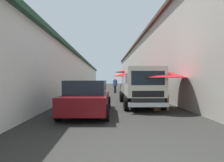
{
  "coord_description": "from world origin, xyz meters",
  "views": [
    {
      "loc": [
        -2.47,
        0.48,
        1.49
      ],
      "look_at": [
        12.82,
        0.02,
        1.35
      ],
      "focal_mm": 26.12,
      "sensor_mm": 36.0,
      "label": 1
    }
  ],
  "objects_px": {
    "delivery_truck": "(141,88)",
    "vendor_by_crates": "(115,84)",
    "fruit_stall_near_left": "(128,76)",
    "hatchback_car": "(88,97)",
    "fruit_stall_mid_lane": "(158,76)",
    "fruit_stall_far_left": "(133,74)",
    "fruit_stall_near_right": "(122,77)"
  },
  "relations": [
    {
      "from": "hatchback_car",
      "to": "delivery_truck",
      "type": "distance_m",
      "value": 2.95
    },
    {
      "from": "fruit_stall_mid_lane",
      "to": "hatchback_car",
      "type": "distance_m",
      "value": 3.61
    },
    {
      "from": "fruit_stall_near_left",
      "to": "vendor_by_crates",
      "type": "distance_m",
      "value": 3.43
    },
    {
      "from": "delivery_truck",
      "to": "hatchback_car",
      "type": "bearing_deg",
      "value": 116.27
    },
    {
      "from": "fruit_stall_far_left",
      "to": "delivery_truck",
      "type": "height_order",
      "value": "fruit_stall_far_left"
    },
    {
      "from": "fruit_stall_far_left",
      "to": "delivery_truck",
      "type": "relative_size",
      "value": 0.53
    },
    {
      "from": "fruit_stall_near_right",
      "to": "fruit_stall_near_left",
      "type": "xyz_separation_m",
      "value": [
        -6.94,
        0.15,
        -0.06
      ]
    },
    {
      "from": "fruit_stall_far_left",
      "to": "hatchback_car",
      "type": "distance_m",
      "value": 5.24
    },
    {
      "from": "fruit_stall_near_left",
      "to": "hatchback_car",
      "type": "xyz_separation_m",
      "value": [
        -7.49,
        2.71,
        -1.06
      ]
    },
    {
      "from": "fruit_stall_near_right",
      "to": "fruit_stall_far_left",
      "type": "relative_size",
      "value": 0.97
    },
    {
      "from": "delivery_truck",
      "to": "vendor_by_crates",
      "type": "bearing_deg",
      "value": 5.57
    },
    {
      "from": "fruit_stall_far_left",
      "to": "delivery_truck",
      "type": "distance_m",
      "value": 3.16
    },
    {
      "from": "fruit_stall_mid_lane",
      "to": "hatchback_car",
      "type": "bearing_deg",
      "value": 104.05
    },
    {
      "from": "vendor_by_crates",
      "to": "fruit_stall_near_left",
      "type": "bearing_deg",
      "value": -162.64
    },
    {
      "from": "fruit_stall_near_right",
      "to": "delivery_truck",
      "type": "xyz_separation_m",
      "value": [
        -13.12,
        0.23,
        -0.82
      ]
    },
    {
      "from": "fruit_stall_near_left",
      "to": "delivery_truck",
      "type": "bearing_deg",
      "value": 179.28
    },
    {
      "from": "fruit_stall_near_right",
      "to": "hatchback_car",
      "type": "xyz_separation_m",
      "value": [
        -14.42,
        2.86,
        -1.13
      ]
    },
    {
      "from": "fruit_stall_mid_lane",
      "to": "vendor_by_crates",
      "type": "bearing_deg",
      "value": 9.63
    },
    {
      "from": "fruit_stall_near_left",
      "to": "delivery_truck",
      "type": "height_order",
      "value": "fruit_stall_near_left"
    },
    {
      "from": "hatchback_car",
      "to": "delivery_truck",
      "type": "relative_size",
      "value": 0.8
    },
    {
      "from": "fruit_stall_near_right",
      "to": "fruit_stall_far_left",
      "type": "xyz_separation_m",
      "value": [
        -10.09,
        0.15,
        0.05
      ]
    },
    {
      "from": "fruit_stall_near_left",
      "to": "vendor_by_crates",
      "type": "xyz_separation_m",
      "value": [
        3.17,
        0.99,
        -0.85
      ]
    },
    {
      "from": "vendor_by_crates",
      "to": "hatchback_car",
      "type": "bearing_deg",
      "value": 170.84
    },
    {
      "from": "delivery_truck",
      "to": "fruit_stall_mid_lane",
      "type": "bearing_deg",
      "value": -121.05
    },
    {
      "from": "hatchback_car",
      "to": "fruit_stall_near_left",
      "type": "bearing_deg",
      "value": -19.89
    },
    {
      "from": "hatchback_car",
      "to": "vendor_by_crates",
      "type": "xyz_separation_m",
      "value": [
        10.65,
        -1.72,
        0.21
      ]
    },
    {
      "from": "fruit_stall_near_right",
      "to": "hatchback_car",
      "type": "relative_size",
      "value": 0.64
    },
    {
      "from": "fruit_stall_far_left",
      "to": "vendor_by_crates",
      "type": "xyz_separation_m",
      "value": [
        6.32,
        0.99,
        -0.96
      ]
    },
    {
      "from": "delivery_truck",
      "to": "fruit_stall_near_left",
      "type": "bearing_deg",
      "value": -0.72
    },
    {
      "from": "delivery_truck",
      "to": "fruit_stall_far_left",
      "type": "bearing_deg",
      "value": -1.4
    },
    {
      "from": "fruit_stall_near_left",
      "to": "fruit_stall_mid_lane",
      "type": "relative_size",
      "value": 0.92
    },
    {
      "from": "fruit_stall_near_left",
      "to": "fruit_stall_mid_lane",
      "type": "height_order",
      "value": "fruit_stall_near_left"
    }
  ]
}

